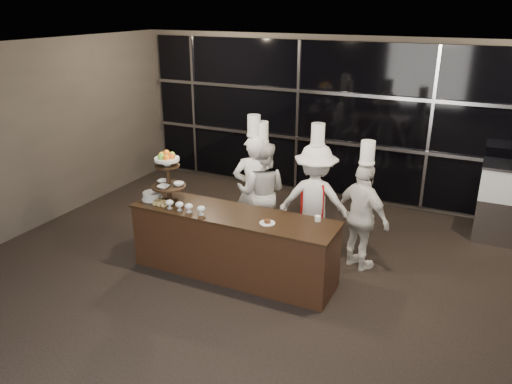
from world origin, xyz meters
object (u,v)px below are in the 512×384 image
at_px(layer_cake, 152,196).
at_px(chef_c, 315,200).
at_px(chef_d, 362,216).
at_px(display_stand, 168,173).
at_px(chef_b, 262,192).
at_px(buffet_counter, 233,244).
at_px(chef_a, 254,189).

height_order(layer_cake, chef_c, chef_c).
bearing_deg(chef_d, layer_cake, -160.05).
height_order(display_stand, chef_b, chef_b).
bearing_deg(chef_b, display_stand, -128.68).
xyz_separation_m(display_stand, layer_cake, (-0.26, -0.05, -0.37)).
xyz_separation_m(buffet_counter, chef_b, (-0.10, 1.12, 0.35)).
distance_m(chef_c, chef_d, 0.74).
distance_m(buffet_counter, layer_cake, 1.36).
distance_m(layer_cake, chef_a, 1.53).
bearing_deg(layer_cake, chef_c, 28.97).
bearing_deg(layer_cake, display_stand, 11.04).
distance_m(layer_cake, chef_c, 2.32).
bearing_deg(display_stand, chef_b, 51.32).
relative_size(buffet_counter, chef_c, 1.43).
bearing_deg(chef_a, chef_c, 1.79).
bearing_deg(display_stand, chef_c, 31.19).
distance_m(chef_a, chef_c, 0.96).
height_order(display_stand, chef_a, chef_a).
relative_size(display_stand, chef_a, 0.37).
bearing_deg(chef_b, buffet_counter, -84.92).
relative_size(display_stand, chef_b, 0.39).
bearing_deg(display_stand, chef_d, 20.81).
height_order(buffet_counter, chef_a, chef_a).
xyz_separation_m(buffet_counter, display_stand, (-1.00, -0.00, 0.87)).
relative_size(chef_b, chef_c, 0.96).
xyz_separation_m(layer_cake, chef_c, (2.03, 1.12, -0.12)).
bearing_deg(chef_d, chef_a, 176.88).
relative_size(buffet_counter, chef_b, 1.49).
xyz_separation_m(display_stand, chef_d, (2.50, 0.95, -0.54)).
relative_size(layer_cake, chef_a, 0.15).
bearing_deg(chef_b, chef_d, -6.14).
xyz_separation_m(chef_b, chef_d, (1.60, -0.17, -0.03)).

